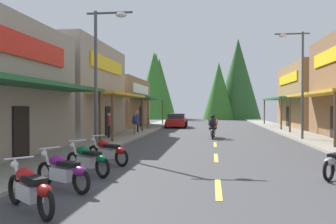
{
  "coord_description": "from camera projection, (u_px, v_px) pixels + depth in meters",
  "views": [
    {
      "loc": [
        -0.15,
        -0.48,
        2.08
      ],
      "look_at": [
        -3.49,
        26.11,
        1.68
      ],
      "focal_mm": 37.91,
      "sensor_mm": 36.0,
      "label": 1
    }
  ],
  "objects": [
    {
      "name": "ground",
      "position": [
        215.0,
        139.0,
        23.04
      ],
      "size": [
        9.83,
        75.46,
        0.1
      ],
      "primitive_type": "cube",
      "color": "#424244"
    },
    {
      "name": "sidewalk_left",
      "position": [
        123.0,
        137.0,
        23.8
      ],
      "size": [
        2.45,
        75.46,
        0.12
      ],
      "primitive_type": "cube",
      "color": "gray",
      "rests_on": "ground"
    },
    {
      "name": "sidewalk_right",
      "position": [
        313.0,
        139.0,
        22.27
      ],
      "size": [
        2.45,
        75.46,
        0.12
      ],
      "primitive_type": "cube",
      "color": "gray",
      "rests_on": "ground"
    },
    {
      "name": "centerline_dashes",
      "position": [
        214.0,
        135.0,
        26.31
      ],
      "size": [
        0.16,
        50.63,
        0.01
      ],
      "color": "#E0C64C",
      "rests_on": "ground"
    },
    {
      "name": "storefront_left_middle",
      "position": [
        48.0,
        91.0,
        24.99
      ],
      "size": [
        10.44,
        10.0,
        6.37
      ],
      "color": "gray",
      "rests_on": "ground"
    },
    {
      "name": "storefront_left_far",
      "position": [
        108.0,
        103.0,
        36.33
      ],
      "size": [
        8.72,
        10.57,
        4.92
      ],
      "color": "olive",
      "rests_on": "ground"
    },
    {
      "name": "storefront_right_far",
      "position": [
        320.0,
        96.0,
        35.04
      ],
      "size": [
        7.91,
        11.61,
        6.25
      ],
      "color": "olive",
      "rests_on": "ground"
    },
    {
      "name": "streetlamp_left",
      "position": [
        102.0,
        61.0,
        15.73
      ],
      "size": [
        2.08,
        0.3,
        6.33
      ],
      "color": "#474C51",
      "rests_on": "ground"
    },
    {
      "name": "streetlamp_right",
      "position": [
        298.0,
        71.0,
        21.65
      ],
      "size": [
        2.08,
        0.3,
        6.65
      ],
      "color": "#474C51",
      "rests_on": "ground"
    },
    {
      "name": "motorcycle_parked_left_1",
      "position": [
        30.0,
        188.0,
        6.94
      ],
      "size": [
        1.71,
        1.44,
        1.04
      ],
      "rotation": [
        0.0,
        0.0,
        2.45
      ],
      "color": "black",
      "rests_on": "ground"
    },
    {
      "name": "motorcycle_parked_left_2",
      "position": [
        63.0,
        171.0,
        8.81
      ],
      "size": [
        1.88,
        1.19,
        1.04
      ],
      "rotation": [
        0.0,
        0.0,
        2.6
      ],
      "color": "black",
      "rests_on": "ground"
    },
    {
      "name": "motorcycle_parked_left_3",
      "position": [
        88.0,
        159.0,
        10.77
      ],
      "size": [
        1.83,
        1.29,
        1.04
      ],
      "rotation": [
        0.0,
        0.0,
        2.54
      ],
      "color": "black",
      "rests_on": "ground"
    },
    {
      "name": "motorcycle_parked_left_4",
      "position": [
        108.0,
        151.0,
        12.71
      ],
      "size": [
        1.87,
        1.21,
        1.04
      ],
      "rotation": [
        0.0,
        0.0,
        2.59
      ],
      "color": "black",
      "rests_on": "ground"
    },
    {
      "name": "rider_cruising_lead",
      "position": [
        212.0,
        129.0,
        23.05
      ],
      "size": [
        0.6,
        2.14,
        1.57
      ],
      "rotation": [
        0.0,
        0.0,
        1.6
      ],
      "color": "black",
      "rests_on": "ground"
    },
    {
      "name": "rider_cruising_trailing",
      "position": [
        214.0,
        128.0,
        23.69
      ],
      "size": [
        0.6,
        2.14,
        1.57
      ],
      "rotation": [
        0.0,
        0.0,
        1.5
      ],
      "color": "black",
      "rests_on": "ground"
    },
    {
      "name": "pedestrian_by_shop",
      "position": [
        137.0,
        120.0,
        27.37
      ],
      "size": [
        0.54,
        0.37,
        1.8
      ],
      "rotation": [
        0.0,
        0.0,
        4.35
      ],
      "color": "black",
      "rests_on": "ground"
    },
    {
      "name": "pedestrian_waiting",
      "position": [
        135.0,
        123.0,
        25.55
      ],
      "size": [
        0.47,
        0.43,
        1.6
      ],
      "rotation": [
        0.0,
        0.0,
        4.05
      ],
      "color": "#B2A599",
      "rests_on": "ground"
    },
    {
      "name": "pedestrian_strolling",
      "position": [
        109.0,
        124.0,
        22.58
      ],
      "size": [
        0.32,
        0.56,
        1.7
      ],
      "rotation": [
        0.0,
        0.0,
        0.19
      ],
      "color": "black",
      "rests_on": "ground"
    },
    {
      "name": "parked_car_curbside",
      "position": [
        177.0,
        121.0,
        35.6
      ],
      "size": [
        2.16,
        4.35,
        1.4
      ],
      "rotation": [
        0.0,
        0.0,
        1.6
      ],
      "color": "#B21919",
      "rests_on": "ground"
    },
    {
      "name": "treeline_backdrop",
      "position": [
        192.0,
        85.0,
        61.72
      ],
      "size": [
        21.51,
        13.03,
        13.67
      ],
      "color": "#2D6B23",
      "rests_on": "ground"
    }
  ]
}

